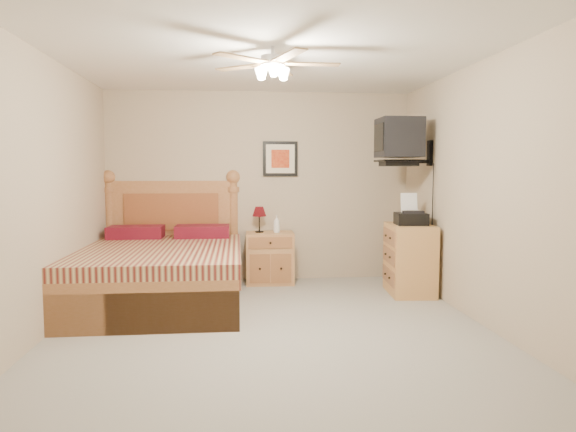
# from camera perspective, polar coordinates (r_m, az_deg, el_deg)

# --- Properties ---
(floor) EXTENTS (4.50, 4.50, 0.00)m
(floor) POSITION_cam_1_polar(r_m,az_deg,el_deg) (4.83, -1.80, -12.56)
(floor) COLOR gray
(floor) RESTS_ON ground
(ceiling) EXTENTS (4.00, 4.50, 0.04)m
(ceiling) POSITION_cam_1_polar(r_m,az_deg,el_deg) (4.72, -1.89, 17.77)
(ceiling) COLOR white
(ceiling) RESTS_ON ground
(wall_back) EXTENTS (4.00, 0.04, 2.50)m
(wall_back) POSITION_cam_1_polar(r_m,az_deg,el_deg) (6.85, -3.13, 3.27)
(wall_back) COLOR tan
(wall_back) RESTS_ON ground
(wall_front) EXTENTS (4.00, 0.04, 2.50)m
(wall_front) POSITION_cam_1_polar(r_m,az_deg,el_deg) (2.37, 1.87, 0.01)
(wall_front) COLOR tan
(wall_front) RESTS_ON ground
(wall_left) EXTENTS (0.04, 4.50, 2.50)m
(wall_left) POSITION_cam_1_polar(r_m,az_deg,el_deg) (4.90, -25.91, 2.08)
(wall_left) COLOR tan
(wall_left) RESTS_ON ground
(wall_right) EXTENTS (0.04, 4.50, 2.50)m
(wall_right) POSITION_cam_1_polar(r_m,az_deg,el_deg) (5.15, 20.99, 2.37)
(wall_right) COLOR tan
(wall_right) RESTS_ON ground
(bed) EXTENTS (1.74, 2.28, 1.48)m
(bed) POSITION_cam_1_polar(r_m,az_deg,el_deg) (5.82, -14.09, -2.24)
(bed) COLOR #9E6235
(bed) RESTS_ON ground
(nightstand) EXTENTS (0.62, 0.47, 0.66)m
(nightstand) POSITION_cam_1_polar(r_m,az_deg,el_deg) (6.71, -2.04, -4.66)
(nightstand) COLOR #B5804F
(nightstand) RESTS_ON ground
(table_lamp) EXTENTS (0.19, 0.19, 0.34)m
(table_lamp) POSITION_cam_1_polar(r_m,az_deg,el_deg) (6.66, -3.20, -0.39)
(table_lamp) COLOR #5E0C14
(table_lamp) RESTS_ON nightstand
(lotion_bottle) EXTENTS (0.11, 0.11, 0.23)m
(lotion_bottle) POSITION_cam_1_polar(r_m,az_deg,el_deg) (6.64, -1.27, -0.88)
(lotion_bottle) COLOR white
(lotion_bottle) RESTS_ON nightstand
(framed_picture) EXTENTS (0.46, 0.04, 0.46)m
(framed_picture) POSITION_cam_1_polar(r_m,az_deg,el_deg) (6.85, -0.87, 6.37)
(framed_picture) COLOR black
(framed_picture) RESTS_ON wall_back
(dresser) EXTENTS (0.54, 0.74, 0.83)m
(dresser) POSITION_cam_1_polar(r_m,az_deg,el_deg) (6.28, 13.37, -4.68)
(dresser) COLOR tan
(dresser) RESTS_ON ground
(fax_machine) EXTENTS (0.38, 0.40, 0.37)m
(fax_machine) POSITION_cam_1_polar(r_m,az_deg,el_deg) (6.16, 13.52, 0.75)
(fax_machine) COLOR black
(fax_machine) RESTS_ON dresser
(magazine_lower) EXTENTS (0.20, 0.26, 0.02)m
(magazine_lower) POSITION_cam_1_polar(r_m,az_deg,el_deg) (6.44, 12.22, -0.59)
(magazine_lower) COLOR #B0A48D
(magazine_lower) RESTS_ON dresser
(magazine_upper) EXTENTS (0.23, 0.29, 0.02)m
(magazine_upper) POSITION_cam_1_polar(r_m,az_deg,el_deg) (6.46, 12.10, -0.39)
(magazine_upper) COLOR #9C9271
(magazine_upper) RESTS_ON magazine_lower
(wall_tv) EXTENTS (0.56, 0.46, 0.58)m
(wall_tv) POSITION_cam_1_polar(r_m,az_deg,el_deg) (6.29, 13.55, 8.09)
(wall_tv) COLOR black
(wall_tv) RESTS_ON wall_right
(ceiling_fan) EXTENTS (1.14, 1.14, 0.28)m
(ceiling_fan) POSITION_cam_1_polar(r_m,az_deg,el_deg) (4.49, -1.70, 16.60)
(ceiling_fan) COLOR silver
(ceiling_fan) RESTS_ON ceiling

